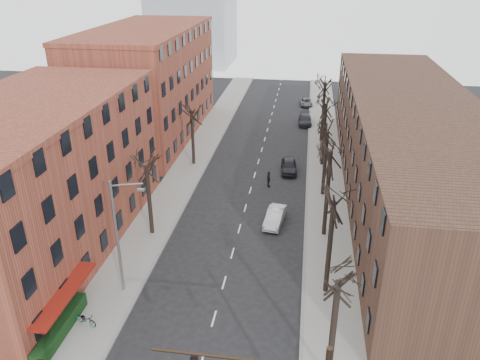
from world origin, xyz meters
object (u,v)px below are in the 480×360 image
at_px(bicycle, 86,319).
at_px(parked_car_near, 289,166).
at_px(silver_sedan, 275,217).
at_px(parked_car_mid, 305,120).

bearing_deg(bicycle, parked_car_near, -5.50).
height_order(parked_car_near, bicycle, parked_car_near).
relative_size(silver_sedan, parked_car_near, 0.97).
bearing_deg(silver_sedan, bicycle, -119.28).
height_order(silver_sedan, parked_car_near, parked_car_near).
distance_m(parked_car_near, bicycle, 29.94).
xyz_separation_m(silver_sedan, parked_car_near, (0.67, 12.04, 0.04)).
height_order(silver_sedan, bicycle, silver_sedan).
bearing_deg(parked_car_near, silver_sedan, -97.75).
distance_m(parked_car_near, parked_car_mid, 17.94).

